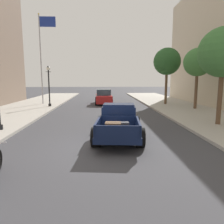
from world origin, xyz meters
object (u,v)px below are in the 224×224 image
car_background_red (104,97)px  street_lamp_far (49,83)px  hotrod_truck_navy (119,121)px  flagpole (43,49)px  street_tree_third (167,62)px  street_tree_nearest (223,53)px  street_tree_second (198,63)px

car_background_red → street_lamp_far: 6.21m
hotrod_truck_navy → flagpole: (-6.88, 12.87, 5.02)m
hotrod_truck_navy → street_tree_third: bearing=63.9°
car_background_red → street_tree_nearest: bearing=-60.8°
car_background_red → street_tree_nearest: size_ratio=0.80×
street_tree_third → car_background_red: bearing=166.7°
hotrod_truck_navy → car_background_red: car_background_red is taller
car_background_red → street_tree_third: street_tree_third is taller
street_lamp_far → car_background_red: bearing=29.1°
car_background_red → flagpole: size_ratio=0.47×
street_tree_nearest → street_tree_third: street_tree_third is taller
flagpole → street_tree_nearest: flagpole is taller
car_background_red → street_tree_third: size_ratio=0.75×
flagpole → street_tree_nearest: bearing=-40.6°
car_background_red → street_tree_second: size_ratio=0.83×
hotrod_truck_navy → street_tree_second: (7.52, 8.48, 3.41)m
hotrod_truck_navy → street_tree_nearest: (5.94, 1.87, 3.43)m
street_tree_nearest → street_tree_second: 6.79m
street_lamp_far → street_tree_third: bearing=6.6°
street_lamp_far → street_tree_nearest: street_tree_nearest is taller
street_lamp_far → street_tree_second: size_ratio=0.73×
car_background_red → street_lamp_far: bearing=-150.9°
street_tree_nearest → street_tree_third: size_ratio=0.94×
street_lamp_far → street_tree_second: bearing=-9.6°
car_background_red → hotrod_truck_navy: bearing=-87.4°
hotrod_truck_navy → street_tree_third: street_tree_third is taller
street_tree_second → street_lamp_far: bearing=170.4°
street_tree_second → flagpole: bearing=163.0°
hotrod_truck_navy → street_lamp_far: 12.34m
hotrod_truck_navy → car_background_red: (-0.63, 13.65, 0.01)m
street_lamp_far → flagpole: bearing=115.3°
flagpole → street_tree_second: size_ratio=1.74×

